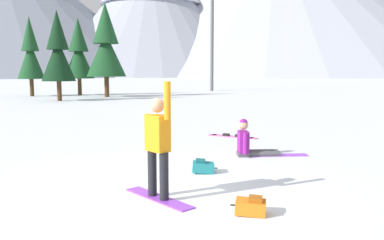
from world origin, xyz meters
The scene contains 13 objects.
ground_plane centered at (0.00, 0.00, 0.00)m, with size 800.00×800.00×0.00m, color white.
snowboarder_foreground centered at (-0.03, -0.35, 0.91)m, with size 0.81×1.54×1.95m.
snowboarder_midground centered at (3.08, 2.15, 0.32)m, with size 1.78×0.93×0.93m.
loose_snowboard_near_left centered at (3.99, 4.96, 0.02)m, with size 1.34×1.49×0.09m.
backpack_orange centered at (1.04, -1.54, 0.12)m, with size 0.55×0.51×0.27m.
backpack_teal centered at (1.33, 1.00, 0.13)m, with size 0.55×0.46×0.29m.
pine_tree_young centered at (3.60, 27.11, 4.15)m, with size 3.20×3.20×7.61m.
pine_tree_broad centered at (-0.29, 23.84, 3.48)m, with size 2.36×2.36×6.38m.
pine_tree_tall centered at (-2.16, 30.29, 3.61)m, with size 2.19×2.19×6.64m.
pine_tree_leaning centered at (1.77, 30.41, 3.66)m, with size 2.64×2.64×6.72m.
ski_lift_tower centered at (15.84, 33.50, 6.62)m, with size 3.48×0.36×11.70m.
peak_north_spur centered at (45.28, 164.06, 25.89)m, with size 95.46×95.46×49.54m.
peak_central_summit centered at (112.74, 174.90, 37.70)m, with size 186.57×186.57×72.16m.
Camera 1 is at (-1.86, -6.66, 2.10)m, focal length 38.07 mm.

